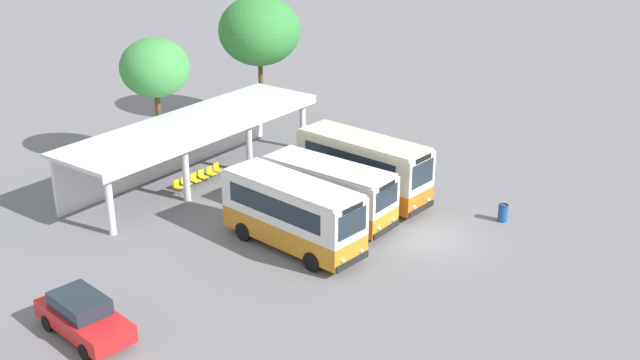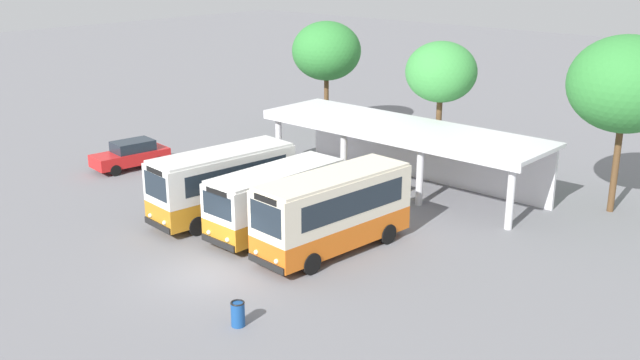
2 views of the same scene
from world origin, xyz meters
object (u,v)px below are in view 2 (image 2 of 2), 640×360
at_px(city_bus_second_in_row, 277,198).
at_px(city_bus_middle_cream, 333,209).
at_px(waiting_chair_end_by_column, 357,172).
at_px(waiting_chair_second_from_end, 366,174).
at_px(parked_car_flank, 131,154).
at_px(litter_bin_apron, 238,314).
at_px(waiting_chair_far_end_seat, 403,184).
at_px(waiting_chair_middle_seat, 374,177).
at_px(waiting_chair_fifth_seat, 393,181).
at_px(waiting_chair_fourth_seat, 384,179).
at_px(city_bus_nearest_orange, 223,182).

bearing_deg(city_bus_second_in_row, city_bus_middle_cream, 2.13).
relative_size(waiting_chair_end_by_column, waiting_chair_second_from_end, 1.00).
bearing_deg(parked_car_flank, city_bus_second_in_row, -6.25).
bearing_deg(waiting_chair_second_from_end, city_bus_middle_cream, -59.72).
xyz_separation_m(parked_car_flank, litter_bin_apron, (18.73, -8.46, -0.37)).
bearing_deg(waiting_chair_second_from_end, waiting_chair_far_end_seat, -0.07).
bearing_deg(city_bus_second_in_row, waiting_chair_second_from_end, 100.61).
distance_m(city_bus_second_in_row, waiting_chair_far_end_seat, 8.54).
relative_size(city_bus_second_in_row, waiting_chair_middle_seat, 8.08).
xyz_separation_m(city_bus_middle_cream, waiting_chair_far_end_seat, (-2.35, 8.29, -1.36)).
bearing_deg(waiting_chair_far_end_seat, parked_car_flank, -154.51).
relative_size(waiting_chair_second_from_end, waiting_chair_far_end_seat, 1.00).
distance_m(waiting_chair_second_from_end, waiting_chair_fifth_seat, 1.87).
xyz_separation_m(city_bus_second_in_row, city_bus_middle_cream, (3.27, 0.12, 0.21)).
relative_size(waiting_chair_end_by_column, waiting_chair_middle_seat, 1.00).
relative_size(city_bus_middle_cream, litter_bin_apron, 8.43).
relative_size(city_bus_second_in_row, city_bus_middle_cream, 0.92).
xyz_separation_m(city_bus_second_in_row, waiting_chair_middle_seat, (-0.95, 8.33, -1.15)).
xyz_separation_m(waiting_chair_second_from_end, waiting_chair_fifth_seat, (1.87, -0.08, 0.00)).
distance_m(waiting_chair_middle_seat, waiting_chair_fourth_seat, 0.62).
relative_size(waiting_chair_second_from_end, waiting_chair_fourth_seat, 1.00).
height_order(city_bus_nearest_orange, litter_bin_apron, city_bus_nearest_orange).
xyz_separation_m(city_bus_nearest_orange, waiting_chair_far_end_seat, (4.19, 8.76, -1.30)).
bearing_deg(waiting_chair_far_end_seat, litter_bin_apron, -74.67).
height_order(waiting_chair_fourth_seat, litter_bin_apron, litter_bin_apron).
height_order(city_bus_second_in_row, waiting_chair_far_end_seat, city_bus_second_in_row).
xyz_separation_m(city_bus_nearest_orange, city_bus_middle_cream, (6.53, 0.47, 0.06)).
distance_m(city_bus_middle_cream, waiting_chair_second_from_end, 9.70).
xyz_separation_m(city_bus_nearest_orange, parked_car_flank, (-10.33, 1.84, -0.99)).
distance_m(waiting_chair_end_by_column, waiting_chair_second_from_end, 0.62).
distance_m(parked_car_flank, waiting_chair_far_end_seat, 16.08).
bearing_deg(waiting_chair_far_end_seat, city_bus_nearest_orange, -115.56).
xyz_separation_m(waiting_chair_fifth_seat, waiting_chair_far_end_seat, (0.62, 0.08, 0.00)).
xyz_separation_m(waiting_chair_second_from_end, litter_bin_apron, (6.71, -15.39, -0.07)).
distance_m(city_bus_nearest_orange, waiting_chair_fourth_seat, 9.28).
bearing_deg(waiting_chair_fifth_seat, waiting_chair_end_by_column, 178.69).
distance_m(city_bus_nearest_orange, waiting_chair_far_end_seat, 9.79).
bearing_deg(city_bus_nearest_orange, waiting_chair_fourth_seat, 71.34).
bearing_deg(waiting_chair_far_end_seat, waiting_chair_fifth_seat, -172.92).
height_order(city_bus_nearest_orange, waiting_chair_end_by_column, city_bus_nearest_orange).
bearing_deg(waiting_chair_fourth_seat, city_bus_nearest_orange, -108.66).
height_order(parked_car_flank, waiting_chair_second_from_end, parked_car_flank).
relative_size(waiting_chair_second_from_end, litter_bin_apron, 0.96).
height_order(waiting_chair_fifth_seat, litter_bin_apron, litter_bin_apron).
bearing_deg(city_bus_second_in_row, litter_bin_apron, -53.63).
distance_m(waiting_chair_second_from_end, waiting_chair_far_end_seat, 2.49).
relative_size(waiting_chair_fifth_seat, waiting_chair_far_end_seat, 1.00).
bearing_deg(waiting_chair_fifth_seat, city_bus_middle_cream, -70.11).
height_order(city_bus_nearest_orange, city_bus_middle_cream, city_bus_middle_cream).
height_order(city_bus_middle_cream, litter_bin_apron, city_bus_middle_cream).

